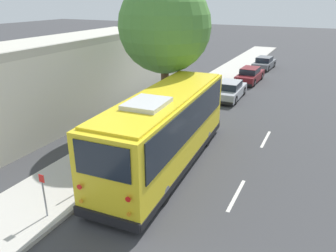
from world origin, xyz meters
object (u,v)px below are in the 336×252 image
Objects in this scene: parked_sedan_silver at (230,90)px; parked_sedan_maroon at (250,75)px; parked_sedan_gray at (264,63)px; street_tree at (166,20)px; sign_post_far at (77,180)px; sign_post_near at (44,195)px; shuttle_bus at (165,126)px.

parked_sedan_maroon is at bearing -3.02° from parked_sedan_silver.
parked_sedan_maroon reaches higher than parked_sedan_gray.
sign_post_far is (-8.65, -0.52, -5.34)m from street_tree.
parked_sedan_silver reaches higher than parked_sedan_maroon.
sign_post_near is 1.64m from sign_post_far.
parked_sedan_silver is 0.50× the size of street_tree.
parked_sedan_gray is at bearing 1.44° from parked_sedan_maroon.
parked_sedan_silver is 1.03× the size of parked_sedan_gray.
shuttle_bus is 17.49m from parked_sedan_maroon.
street_tree is at bearing 2.90° from sign_post_near.
sign_post_near is at bearing 177.31° from parked_sedan_maroon.
sign_post_near reaches higher than parked_sedan_silver.
parked_sedan_gray is 19.87m from street_tree.
parked_sedan_gray is at bearing -3.59° from sign_post_far.
parked_sedan_silver is 5.82m from parked_sedan_maroon.
parked_sedan_maroon is 13.77m from street_tree.
sign_post_far is (-21.12, 1.71, 0.07)m from parked_sedan_maroon.
shuttle_bus is 2.27× the size of parked_sedan_silver.
street_tree is at bearing 3.44° from sign_post_far.
sign_post_near reaches higher than parked_sedan_gray.
parked_sedan_maroon is at bearing -2.72° from shuttle_bus.
parked_sedan_gray is 2.67× the size of sign_post_near.
parked_sedan_maroon is 4.27× the size of sign_post_far.
parked_sedan_silver reaches higher than parked_sedan_gray.
sign_post_far is at bearing 149.02° from shuttle_bus.
sign_post_far is at bearing 176.98° from parked_sedan_maroon.
sign_post_far is at bearing 0.00° from sign_post_near.
parked_sedan_gray is at bearing -6.77° from street_tree.
parked_sedan_gray is (12.34, -0.20, -0.02)m from parked_sedan_silver.
parked_sedan_maroon is 2.87× the size of sign_post_near.
parked_sedan_silver is 15.38m from sign_post_far.
sign_post_near is (-16.91, 1.54, 0.36)m from parked_sedan_silver.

